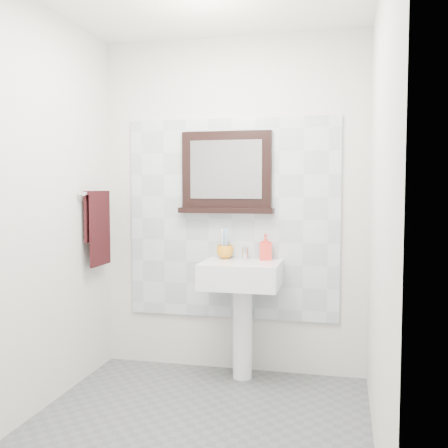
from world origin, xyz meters
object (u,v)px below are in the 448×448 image
(pedestal_sink, at_px, (241,287))
(hand_towel, at_px, (98,222))
(toothbrush_cup, at_px, (225,252))
(soap_dispenser, at_px, (265,247))
(framed_mirror, at_px, (227,174))

(pedestal_sink, xyz_separation_m, hand_towel, (-1.06, -0.09, 0.46))
(toothbrush_cup, distance_m, hand_towel, 0.96)
(pedestal_sink, distance_m, soap_dispenser, 0.34)
(toothbrush_cup, xyz_separation_m, soap_dispenser, (0.30, -0.01, 0.05))
(toothbrush_cup, distance_m, soap_dispenser, 0.31)
(toothbrush_cup, relative_size, hand_towel, 0.23)
(pedestal_sink, relative_size, framed_mirror, 1.34)
(soap_dispenser, xyz_separation_m, hand_towel, (-1.21, -0.23, 0.18))
(soap_dispenser, bearing_deg, framed_mirror, 157.50)
(framed_mirror, bearing_deg, toothbrush_cup, -91.92)
(pedestal_sink, relative_size, soap_dispenser, 5.05)
(toothbrush_cup, bearing_deg, framed_mirror, 88.08)
(pedestal_sink, relative_size, toothbrush_cup, 7.67)
(toothbrush_cup, bearing_deg, pedestal_sink, -42.61)
(pedestal_sink, height_order, toothbrush_cup, pedestal_sink)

